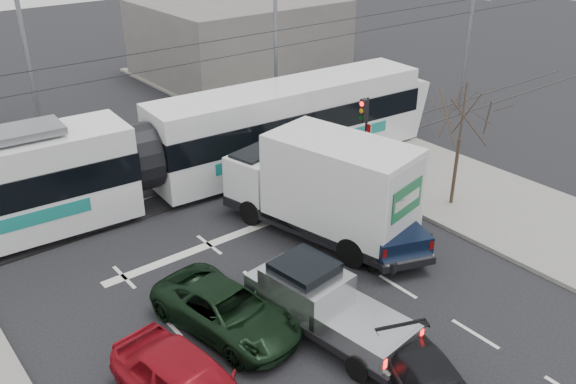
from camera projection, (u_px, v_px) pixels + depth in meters
ground at (360, 307)px, 18.74m from camera, size 120.00×120.00×0.00m
sidewalk_right at (525, 217)px, 23.72m from camera, size 6.00×60.00×0.15m
rails at (193, 193)px, 25.74m from camera, size 60.00×1.60×0.03m
building_right at (239, 38)px, 41.13m from camera, size 12.00×10.00×5.00m
bare_tree at (462, 117)px, 23.03m from camera, size 2.40×2.40×5.00m
traffic_signal at (365, 121)px, 25.68m from camera, size 0.44×0.44×3.60m
street_lamp_near at (273, 33)px, 30.35m from camera, size 2.38×0.25×9.00m
street_lamp_far at (24, 61)px, 25.34m from camera, size 2.38×0.25×9.00m
catenary at (187, 105)px, 24.02m from camera, size 60.00×0.20×7.00m
tram at (139, 159)px, 23.97m from camera, size 27.77×4.67×5.64m
silver_pickup at (322, 301)px, 17.38m from camera, size 2.47×5.56×1.95m
box_truck at (325, 188)px, 21.89m from camera, size 4.18×8.05×3.83m
navy_pickup at (372, 211)px, 22.00m from camera, size 3.62×5.59×2.21m
green_car at (226, 310)px, 17.51m from camera, size 3.02×5.11×1.33m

